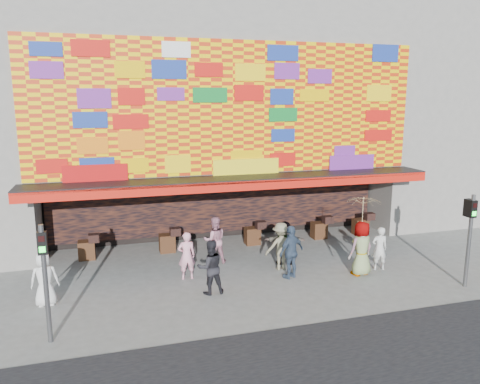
{
  "coord_description": "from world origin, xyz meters",
  "views": [
    {
      "loc": [
        -4.67,
        -13.01,
        5.93
      ],
      "look_at": [
        -0.29,
        2.0,
        2.77
      ],
      "focal_mm": 35.0,
      "sensor_mm": 36.0,
      "label": 1
    }
  ],
  "objects_px": {
    "ped_a": "(45,279)",
    "ped_c": "(210,267)",
    "parasol": "(363,212)",
    "ped_d": "(281,246)",
    "ped_g": "(361,248)",
    "signal_right": "(470,230)",
    "ped_b": "(187,256)",
    "signal_left": "(45,271)",
    "ped_i": "(215,240)",
    "ped_f": "(285,243)",
    "ped_h": "(379,248)",
    "ped_e": "(291,252)"
  },
  "relations": [
    {
      "from": "signal_right",
      "to": "ped_i",
      "type": "distance_m",
      "value": 8.48
    },
    {
      "from": "signal_right",
      "to": "ped_d",
      "type": "distance_m",
      "value": 6.07
    },
    {
      "from": "signal_left",
      "to": "ped_f",
      "type": "bearing_deg",
      "value": 25.03
    },
    {
      "from": "ped_d",
      "to": "ped_b",
      "type": "bearing_deg",
      "value": 0.86
    },
    {
      "from": "ped_a",
      "to": "ped_c",
      "type": "xyz_separation_m",
      "value": [
        4.78,
        -0.51,
        0.04
      ]
    },
    {
      "from": "ped_c",
      "to": "ped_b",
      "type": "bearing_deg",
      "value": -72.33
    },
    {
      "from": "ped_e",
      "to": "ped_h",
      "type": "bearing_deg",
      "value": 153.63
    },
    {
      "from": "parasol",
      "to": "ped_f",
      "type": "bearing_deg",
      "value": 140.65
    },
    {
      "from": "parasol",
      "to": "signal_left",
      "type": "bearing_deg",
      "value": -169.27
    },
    {
      "from": "signal_left",
      "to": "parasol",
      "type": "distance_m",
      "value": 9.88
    },
    {
      "from": "ped_c",
      "to": "ped_e",
      "type": "xyz_separation_m",
      "value": [
        2.86,
        0.5,
        0.05
      ]
    },
    {
      "from": "signal_left",
      "to": "ped_b",
      "type": "bearing_deg",
      "value": 38.31
    },
    {
      "from": "signal_right",
      "to": "ped_h",
      "type": "height_order",
      "value": "signal_right"
    },
    {
      "from": "signal_right",
      "to": "ped_i",
      "type": "height_order",
      "value": "signal_right"
    },
    {
      "from": "signal_right",
      "to": "ped_c",
      "type": "height_order",
      "value": "signal_right"
    },
    {
      "from": "parasol",
      "to": "ped_d",
      "type": "bearing_deg",
      "value": 152.49
    },
    {
      "from": "signal_left",
      "to": "ped_g",
      "type": "distance_m",
      "value": 9.92
    },
    {
      "from": "signal_left",
      "to": "ped_i",
      "type": "distance_m",
      "value": 6.89
    },
    {
      "from": "ped_g",
      "to": "signal_right",
      "type": "bearing_deg",
      "value": 133.56
    },
    {
      "from": "signal_left",
      "to": "ped_b",
      "type": "height_order",
      "value": "signal_left"
    },
    {
      "from": "ped_b",
      "to": "ped_d",
      "type": "distance_m",
      "value": 3.32
    },
    {
      "from": "ped_c",
      "to": "ped_i",
      "type": "distance_m",
      "value": 2.75
    },
    {
      "from": "ped_a",
      "to": "ped_f",
      "type": "relative_size",
      "value": 1.01
    },
    {
      "from": "ped_c",
      "to": "ped_h",
      "type": "height_order",
      "value": "ped_c"
    },
    {
      "from": "signal_left",
      "to": "ped_c",
      "type": "xyz_separation_m",
      "value": [
        4.46,
        1.75,
        -1.01
      ]
    },
    {
      "from": "signal_left",
      "to": "ped_d",
      "type": "bearing_deg",
      "value": 23.07
    },
    {
      "from": "ped_a",
      "to": "parasol",
      "type": "bearing_deg",
      "value": 174.87
    },
    {
      "from": "signal_right",
      "to": "parasol",
      "type": "relative_size",
      "value": 1.52
    },
    {
      "from": "ped_h",
      "to": "ped_b",
      "type": "bearing_deg",
      "value": 1.15
    },
    {
      "from": "ped_e",
      "to": "ped_h",
      "type": "xyz_separation_m",
      "value": [
        3.27,
        -0.14,
        -0.13
      ]
    },
    {
      "from": "ped_f",
      "to": "ped_i",
      "type": "height_order",
      "value": "ped_i"
    },
    {
      "from": "ped_c",
      "to": "parasol",
      "type": "distance_m",
      "value": 5.42
    },
    {
      "from": "ped_c",
      "to": "ped_d",
      "type": "xyz_separation_m",
      "value": [
        2.82,
        1.35,
        -0.01
      ]
    },
    {
      "from": "signal_right",
      "to": "ped_g",
      "type": "xyz_separation_m",
      "value": [
        -2.7,
        1.84,
        -0.93
      ]
    },
    {
      "from": "ped_f",
      "to": "ped_h",
      "type": "xyz_separation_m",
      "value": [
        2.97,
        -1.45,
        -0.03
      ]
    },
    {
      "from": "ped_d",
      "to": "parasol",
      "type": "distance_m",
      "value": 3.06
    },
    {
      "from": "ped_a",
      "to": "ped_d",
      "type": "bearing_deg",
      "value": -176.42
    },
    {
      "from": "ped_a",
      "to": "ped_h",
      "type": "distance_m",
      "value": 10.91
    },
    {
      "from": "ped_a",
      "to": "ped_h",
      "type": "height_order",
      "value": "ped_a"
    },
    {
      "from": "ped_b",
      "to": "ped_d",
      "type": "xyz_separation_m",
      "value": [
        3.32,
        -0.03,
        0.03
      ]
    },
    {
      "from": "ped_c",
      "to": "ped_h",
      "type": "bearing_deg",
      "value": -178.66
    },
    {
      "from": "ped_h",
      "to": "parasol",
      "type": "xyz_separation_m",
      "value": [
        -0.88,
        -0.27,
        1.44
      ]
    },
    {
      "from": "ped_a",
      "to": "parasol",
      "type": "relative_size",
      "value": 0.82
    },
    {
      "from": "signal_left",
      "to": "ped_a",
      "type": "bearing_deg",
      "value": 98.11
    },
    {
      "from": "ped_f",
      "to": "ped_d",
      "type": "bearing_deg",
      "value": 74.09
    },
    {
      "from": "parasol",
      "to": "ped_g",
      "type": "bearing_deg",
      "value": -176.42
    },
    {
      "from": "ped_b",
      "to": "ped_c",
      "type": "bearing_deg",
      "value": 109.9
    },
    {
      "from": "ped_a",
      "to": "ped_d",
      "type": "relative_size",
      "value": 0.96
    },
    {
      "from": "ped_i",
      "to": "ped_f",
      "type": "bearing_deg",
      "value": 165.18
    },
    {
      "from": "ped_b",
      "to": "parasol",
      "type": "height_order",
      "value": "parasol"
    }
  ]
}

